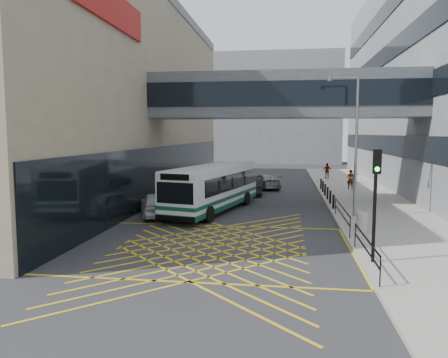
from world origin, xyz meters
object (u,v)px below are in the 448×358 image
at_px(car_dark, 252,186).
at_px(pedestrian_c, 327,171).
at_px(traffic_light, 376,189).
at_px(car_white, 156,204).
at_px(car_silver, 265,181).
at_px(street_lamp, 353,138).
at_px(pedestrian_a, 350,180).
at_px(bus, 214,187).
at_px(pedestrian_b, 355,175).
at_px(litter_bin, 362,222).

distance_m(car_dark, pedestrian_c, 13.96).
height_order(traffic_light, pedestrian_c, traffic_light).
bearing_deg(car_white, car_silver, -132.94).
distance_m(street_lamp, pedestrian_a, 13.26).
xyz_separation_m(bus, pedestrian_b, (11.25, 16.24, -0.63)).
distance_m(car_white, pedestrian_b, 23.42).
height_order(litter_bin, pedestrian_a, pedestrian_a).
distance_m(traffic_light, street_lamp, 9.59).
bearing_deg(litter_bin, pedestrian_c, 88.54).
distance_m(street_lamp, pedestrian_b, 18.25).
distance_m(car_silver, street_lamp, 15.00).
xyz_separation_m(car_white, pedestrian_b, (14.43, 18.45, 0.19)).
bearing_deg(pedestrian_c, pedestrian_b, 117.80).
bearing_deg(pedestrian_b, car_dark, -151.36).
height_order(bus, pedestrian_b, bus).
height_order(car_dark, street_lamp, street_lamp).
bearing_deg(pedestrian_c, car_dark, 55.22).
bearing_deg(car_dark, litter_bin, 108.75).
distance_m(pedestrian_a, pedestrian_c, 8.80).
height_order(car_dark, pedestrian_a, pedestrian_a).
relative_size(car_dark, car_silver, 0.94).
relative_size(street_lamp, pedestrian_b, 5.16).
distance_m(car_silver, pedestrian_c, 10.14).
xyz_separation_m(car_dark, litter_bin, (6.42, -13.38, -0.04)).
relative_size(car_dark, street_lamp, 0.53).
bearing_deg(bus, litter_bin, -19.56).
bearing_deg(traffic_light, pedestrian_c, 91.64).
distance_m(pedestrian_a, pedestrian_b, 5.15).
bearing_deg(traffic_light, pedestrian_b, 86.43).
distance_m(bus, litter_bin, 9.94).
bearing_deg(car_dark, car_silver, -109.13).
bearing_deg(car_silver, pedestrian_c, -147.88).
xyz_separation_m(litter_bin, pedestrian_a, (1.79, 16.68, 0.37)).
bearing_deg(street_lamp, car_silver, 107.45).
height_order(bus, pedestrian_c, bus).
distance_m(traffic_light, litter_bin, 5.82).
relative_size(car_dark, traffic_light, 1.01).
bearing_deg(street_lamp, car_white, 178.80).
bearing_deg(litter_bin, pedestrian_b, 82.16).
relative_size(car_white, car_dark, 1.10).
relative_size(car_white, litter_bin, 5.05).
distance_m(car_dark, litter_bin, 14.84).
distance_m(street_lamp, pedestrian_c, 21.67).
bearing_deg(litter_bin, bus, 146.61).
bearing_deg(car_white, pedestrian_c, -138.97).
bearing_deg(car_silver, car_white, 47.29).
bearing_deg(bus, street_lamp, 4.45).
relative_size(pedestrian_a, pedestrian_c, 1.02).
bearing_deg(pedestrian_a, litter_bin, 82.35).
bearing_deg(car_silver, litter_bin, 87.57).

